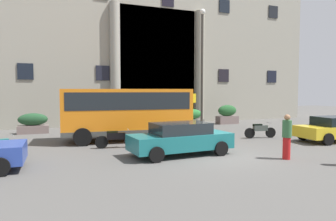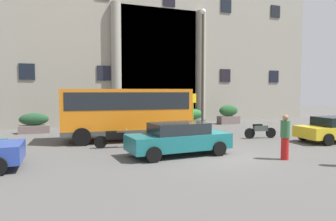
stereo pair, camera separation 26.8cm
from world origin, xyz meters
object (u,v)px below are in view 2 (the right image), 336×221
Objects in this scene: bus_stop_sign at (193,108)px; hedge_planter_far_west at (229,115)px; orange_minibus at (127,110)px; hedge_planter_entrance_right at (34,123)px; motorcycle_far_end at (114,138)px; pedestrian_woman_dark_dress at (285,137)px; lamppost_plaza_centre at (203,61)px; parked_compact_extra at (179,138)px; motorcycle_near_kerb at (260,130)px; hedge_planter_east at (144,116)px; hedge_planter_entrance_left at (191,118)px.

hedge_planter_far_west is (5.05, 3.74, -0.83)m from bus_stop_sign.
orange_minibus reaches higher than bus_stop_sign.
motorcycle_far_end is (3.82, -6.96, -0.17)m from hedge_planter_entrance_right.
pedestrian_woman_dark_dress is 10.71m from lamppost_plaza_centre.
hedge_planter_far_west is 13.14m from motorcycle_far_end.
parked_compact_extra is at bearing -57.73° from hedge_planter_entrance_right.
lamppost_plaza_centre is (-1.14, 4.94, 4.41)m from motorcycle_near_kerb.
motorcycle_far_end is at bearing -116.47° from hedge_planter_east.
parked_compact_extra reaches higher than hedge_planter_entrance_right.
lamppost_plaza_centre is (1.44, 9.85, 3.95)m from pedestrian_woman_dark_dress.
hedge_planter_east is (-2.22, 3.83, -0.75)m from bus_stop_sign.
orange_minibus is 3.99× the size of hedge_planter_far_west.
hedge_planter_entrance_right is 11.27m from hedge_planter_entrance_left.
hedge_planter_east is at bearing 176.46° from hedge_planter_entrance_left.
bus_stop_sign is 4.53m from motorcycle_near_kerb.
hedge_planter_east is (-7.27, 0.09, 0.09)m from hedge_planter_far_west.
pedestrian_woman_dark_dress is (-1.60, -12.08, 0.27)m from hedge_planter_entrance_left.
parked_compact_extra is 0.53× the size of lamppost_plaza_centre.
orange_minibus reaches higher than motorcycle_far_end.
hedge_planter_entrance_right is at bearing 118.96° from parked_compact_extra.
bus_stop_sign is 4.48m from hedge_planter_east.
hedge_planter_entrance_left is at bearing -50.27° from pedestrian_woman_dark_dress.
hedge_planter_entrance_right is (-4.95, 4.87, -1.06)m from orange_minibus.
orange_minibus is 8.52m from pedestrian_woman_dark_dress.
hedge_planter_east reaches higher than parked_compact_extra.
pedestrian_woman_dark_dress is at bearing -107.19° from motorcycle_near_kerb.
pedestrian_woman_dark_dress is (2.18, -12.31, 0.08)m from hedge_planter_east.
motorcycle_far_end is at bearing 7.03° from pedestrian_woman_dark_dress.
hedge_planter_far_west is at bearing 42.82° from motorcycle_far_end.
hedge_planter_entrance_left is (-3.48, -0.15, -0.11)m from hedge_planter_far_west.
pedestrian_woman_dark_dress is at bearing -35.95° from parked_compact_extra.
orange_minibus reaches higher than hedge_planter_entrance_left.
motorcycle_far_end and motorcycle_near_kerb have the same top height.
parked_compact_extra is (-1.42, -10.00, -0.12)m from hedge_planter_east.
bus_stop_sign reaches higher than hedge_planter_far_west.
lamppost_plaza_centre is (-3.65, -2.38, 4.11)m from hedge_planter_far_west.
lamppost_plaza_centre reaches higher than motorcycle_far_end.
motorcycle_far_end is at bearing -169.80° from motorcycle_near_kerb.
parked_compact_extra is 3.47m from motorcycle_far_end.
hedge_planter_east reaches higher than hedge_planter_far_west.
lamppost_plaza_centre is at bearing 44.13° from bus_stop_sign.
orange_minibus is 7.47m from lamppost_plaza_centre.
motorcycle_near_kerb is (4.76, -7.40, -0.38)m from hedge_planter_east.
bus_stop_sign is at bearing -42.94° from pedestrian_woman_dark_dress.
hedge_planter_east is (7.49, 0.40, 0.21)m from hedge_planter_entrance_right.
orange_minibus is 5.91m from hedge_planter_east.
hedge_planter_east is 0.99× the size of motorcycle_far_end.
hedge_planter_far_west is 13.24m from pedestrian_woman_dark_dress.
bus_stop_sign is (4.76, 1.44, -0.10)m from orange_minibus.
hedge_planter_far_west reaches higher than motorcycle_near_kerb.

